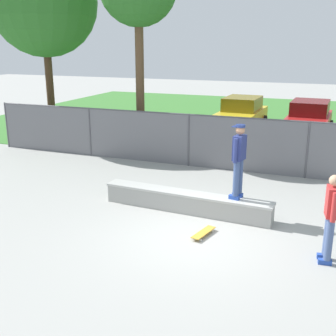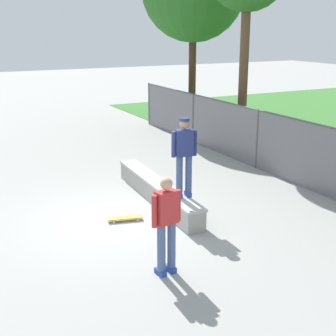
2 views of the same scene
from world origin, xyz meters
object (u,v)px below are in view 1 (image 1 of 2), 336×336
(car_yellow, at_px, (241,114))
(bystander, at_px, (331,215))
(concrete_ledge, at_px, (186,202))
(skateboarder, at_px, (239,158))
(car_red, at_px, (309,119))
(tree_near_left, at_px, (43,3))
(skateboard, at_px, (203,233))

(car_yellow, relative_size, bystander, 2.35)
(car_yellow, bearing_deg, concrete_ledge, -85.51)
(skateboarder, height_order, car_red, skateboarder)
(car_yellow, distance_m, bystander, 13.18)
(car_red, bearing_deg, car_yellow, 175.30)
(bystander, bearing_deg, car_yellow, 109.14)
(concrete_ledge, xyz_separation_m, tree_near_left, (-8.13, 5.65, 5.51))
(concrete_ledge, distance_m, skateboarder, 1.84)
(car_yellow, distance_m, car_red, 3.20)
(skateboarder, distance_m, car_red, 10.72)
(concrete_ledge, height_order, car_red, car_red)
(car_red, bearing_deg, skateboard, -97.15)
(skateboarder, xyz_separation_m, car_yellow, (-2.17, 10.91, -0.72))
(skateboarder, height_order, car_yellow, skateboarder)
(car_yellow, relative_size, car_red, 1.00)
(skateboarder, height_order, bystander, skateboarder)
(car_red, xyz_separation_m, bystander, (1.13, -12.19, 0.17))
(concrete_ledge, relative_size, tree_near_left, 0.56)
(tree_near_left, relative_size, car_red, 1.87)
(bystander, bearing_deg, skateboard, 174.16)
(tree_near_left, height_order, car_yellow, tree_near_left)
(skateboarder, bearing_deg, car_yellow, 101.23)
(concrete_ledge, height_order, bystander, bystander)
(tree_near_left, bearing_deg, car_red, 25.73)
(concrete_ledge, relative_size, skateboarder, 2.45)
(bystander, bearing_deg, car_red, 95.30)
(skateboard, distance_m, car_yellow, 12.32)
(car_yellow, bearing_deg, tree_near_left, -143.88)
(skateboarder, relative_size, car_yellow, 0.43)
(skateboarder, bearing_deg, concrete_ledge, -177.89)
(car_yellow, xyz_separation_m, bystander, (4.32, -12.45, 0.17))
(bystander, bearing_deg, tree_near_left, 148.33)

